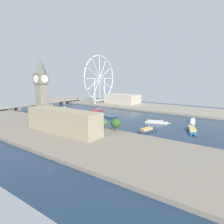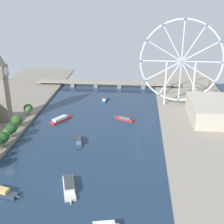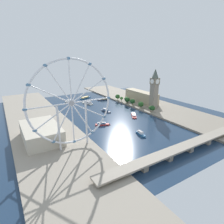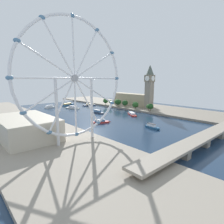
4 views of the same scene
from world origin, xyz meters
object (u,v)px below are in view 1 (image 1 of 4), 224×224
clock_tower (42,90)px  riverside_hall (122,99)px  river_bridge (42,104)px  tour_boat_0 (193,121)px  tour_boat_4 (72,116)px  tour_boat_5 (110,116)px  tour_boat_2 (63,108)px  tour_boat_7 (192,130)px  parliament_block (63,121)px  tour_boat_1 (97,109)px  tour_boat_3 (156,121)px  ferris_wheel (100,79)px  tour_boat_6 (148,130)px

clock_tower → riverside_hall: clock_tower is taller
river_bridge → tour_boat_0: bearing=-84.9°
clock_tower → tour_boat_4: clock_tower is taller
riverside_hall → tour_boat_4: size_ratio=2.39×
tour_boat_5 → tour_boat_2: bearing=-16.1°
tour_boat_7 → tour_boat_4: bearing=-105.6°
tour_boat_7 → tour_boat_0: bearing=171.2°
parliament_block → tour_boat_4: (71.98, 65.26, -13.08)m
parliament_block → tour_boat_1: (142.04, 73.41, -12.94)m
tour_boat_7 → tour_boat_3: bearing=-130.5°
ferris_wheel → river_bridge: (-94.90, 74.59, -50.24)m
tour_boat_3 → river_bridge: bearing=162.5°
river_bridge → ferris_wheel: bearing=-38.2°
riverside_hall → tour_boat_3: (-127.39, -137.34, -10.26)m
tour_boat_6 → clock_tower: bearing=125.5°
tour_boat_3 → tour_boat_7: bearing=-35.1°
parliament_block → riverside_hall: size_ratio=1.30×
clock_tower → tour_boat_6: clock_tower is taller
tour_boat_0 → parliament_block: bearing=-46.6°
river_bridge → tour_boat_5: bearing=-92.9°
riverside_hall → tour_boat_6: size_ratio=2.31×
tour_boat_5 → tour_boat_7: tour_boat_5 is taller
riverside_hall → tour_boat_7: bearing=-127.5°
tour_boat_3 → tour_boat_7: tour_boat_3 is taller
tour_boat_4 → tour_boat_7: (20.12, -171.71, 0.25)m
parliament_block → tour_boat_4: bearing=42.2°
clock_tower → tour_boat_0: size_ratio=3.13×
riverside_hall → tour_boat_3: bearing=-132.8°
riverside_hall → tour_boat_6: bearing=-139.6°
tour_boat_4 → tour_boat_7: size_ratio=0.85×
clock_tower → tour_boat_3: bearing=-49.4°
river_bridge → tour_boat_0: (26.16, -290.77, -3.72)m
clock_tower → tour_boat_7: bearing=-64.0°
tour_boat_4 → tour_boat_7: 172.88m
tour_boat_3 → tour_boat_4: 127.21m
river_bridge → clock_tower: bearing=-124.5°
tour_boat_4 → tour_boat_6: bearing=-152.2°
parliament_block → tour_boat_3: bearing=-27.5°
tour_boat_1 → tour_boat_6: size_ratio=0.81×
tour_boat_3 → tour_boat_5: tour_boat_5 is taller
tour_boat_2 → tour_boat_6: 207.41m
ferris_wheel → tour_boat_6: ferris_wheel is taller
tour_boat_3 → tour_boat_5: (-6.53, 71.53, -0.01)m
tour_boat_5 → parliament_block: bearing=87.9°
tour_boat_3 → tour_boat_5: bearing=168.4°
river_bridge → tour_boat_7: bearing=-93.6°
riverside_hall → tour_boat_7: riverside_hall is taller
tour_boat_3 → tour_boat_4: size_ratio=1.14×
parliament_block → tour_boat_3: 123.02m
tour_boat_4 → tour_boat_6: 132.66m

